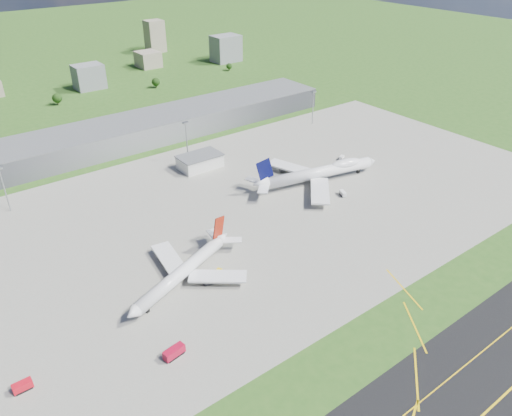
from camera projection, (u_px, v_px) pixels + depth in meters
ground at (150, 147)px, 344.44m from camera, size 1400.00×1400.00×0.00m
taxiway at (509, 390)px, 164.93m from camera, size 1400.00×60.00×0.06m
apron at (258, 205)px, 273.74m from camera, size 360.00×190.00×0.08m
terminal at (139, 130)px, 351.06m from camera, size 300.00×42.00×15.00m
ops_building at (200, 162)px, 313.19m from camera, size 26.00×16.00×8.00m
mast_west at (2, 181)px, 258.93m from camera, size 3.50×2.00×25.90m
mast_center at (186, 134)px, 316.73m from camera, size 3.50×2.00×25.90m
mast_east at (313, 102)px, 374.53m from camera, size 3.50×2.00×25.90m
airliner_red_twin at (185, 271)px, 213.72m from camera, size 64.29×48.65×18.43m
airliner_blue_quad at (320, 173)px, 294.91m from camera, size 83.20×64.32×21.91m
fire_truck at (174, 353)px, 177.14m from camera, size 8.53×4.28×3.61m
crash_tender at (23, 386)px, 164.35m from camera, size 6.32×2.90×3.30m
tug_yellow at (218, 272)px, 219.11m from camera, size 4.60×3.71×1.96m
van_white_near at (343, 194)px, 281.96m from camera, size 4.09×5.81×2.69m
van_white_far at (342, 158)px, 324.95m from camera, size 5.29×4.20×2.48m
bldg_c at (89, 77)px, 459.93m from camera, size 26.00×20.00×22.00m
bldg_ce at (148, 59)px, 531.08m from camera, size 22.00×24.00×16.00m
bldg_e at (226, 49)px, 549.42m from camera, size 30.00×22.00×28.00m
bldg_tall_e at (155, 36)px, 588.54m from camera, size 20.00×18.00×36.00m
tree_c at (57, 98)px, 420.77m from camera, size 8.10×8.10×9.90m
tree_e at (156, 82)px, 464.77m from camera, size 7.65×7.65×9.35m
tree_far_e at (229, 66)px, 519.46m from camera, size 6.30×6.30×7.70m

